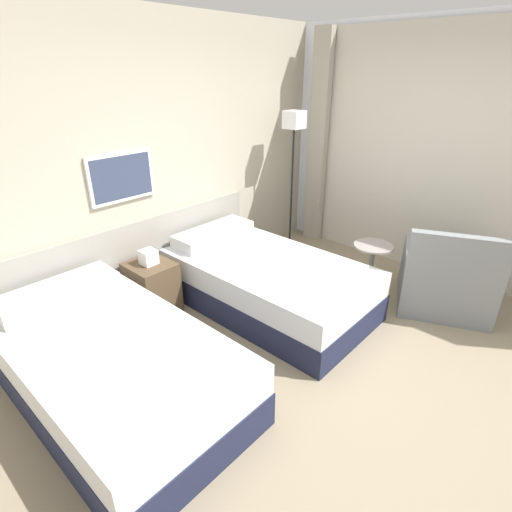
{
  "coord_description": "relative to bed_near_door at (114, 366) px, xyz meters",
  "views": [
    {
      "loc": [
        -2.41,
        -1.2,
        2.2
      ],
      "look_at": [
        0.01,
        1.0,
        0.65
      ],
      "focal_mm": 28.0,
      "sensor_mm": 36.0,
      "label": 1
    }
  ],
  "objects": [
    {
      "name": "nightstand",
      "position": [
        0.84,
        0.74,
        0.01
      ],
      "size": [
        0.39,
        0.43,
        0.66
      ],
      "color": "brown",
      "rests_on": "ground_plane"
    },
    {
      "name": "wall_headboard",
      "position": [
        1.39,
        1.06,
        1.03
      ],
      "size": [
        10.0,
        0.1,
        2.7
      ],
      "color": "#B7AD99",
      "rests_on": "ground_plane"
    },
    {
      "name": "armchair",
      "position": [
        2.84,
        -1.34,
        0.02
      ],
      "size": [
        1.07,
        1.08,
        0.89
      ],
      "rotation": [
        0.0,
        0.0,
        1.98
      ],
      "color": "gray",
      "rests_on": "ground_plane"
    },
    {
      "name": "bed_near_window",
      "position": [
        1.68,
        0.0,
        0.0
      ],
      "size": [
        1.14,
        2.03,
        0.63
      ],
      "color": "#1E233D",
      "rests_on": "ground_plane"
    },
    {
      "name": "floor_lamp",
      "position": [
        2.9,
        0.65,
        1.15
      ],
      "size": [
        0.24,
        0.24,
        1.75
      ],
      "color": "black",
      "rests_on": "ground_plane"
    },
    {
      "name": "side_table",
      "position": [
        2.58,
        -0.66,
        0.13
      ],
      "size": [
        0.4,
        0.4,
        0.56
      ],
      "color": "gray",
      "rests_on": "ground_plane"
    },
    {
      "name": "wall_window",
      "position": [
        3.58,
        -1.16,
        1.08
      ],
      "size": [
        0.21,
        4.61,
        2.7
      ],
      "color": "white",
      "rests_on": "ground_plane"
    },
    {
      "name": "ground_plane",
      "position": [
        1.43,
        -1.08,
        -0.26
      ],
      "size": [
        16.0,
        16.0,
        0.0
      ],
      "primitive_type": "plane",
      "color": "gray"
    },
    {
      "name": "bed_near_door",
      "position": [
        0.0,
        0.0,
        0.0
      ],
      "size": [
        1.14,
        2.03,
        0.63
      ],
      "color": "#1E233D",
      "rests_on": "ground_plane"
    }
  ]
}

